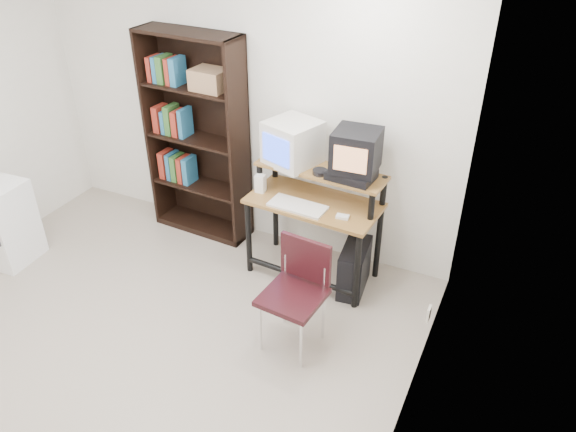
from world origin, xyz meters
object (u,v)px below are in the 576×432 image
at_px(computer_desk, 315,207).
at_px(crt_tv, 356,151).
at_px(pc_tower, 354,268).
at_px(bookshelf, 198,135).
at_px(mini_fridge, 3,223).
at_px(school_chair, 297,284).
at_px(crt_monitor, 293,143).

bearing_deg(computer_desk, crt_tv, 18.34).
height_order(pc_tower, bookshelf, bookshelf).
distance_m(crt_tv, mini_fridge, 3.20).
height_order(computer_desk, school_chair, computer_desk).
xyz_separation_m(computer_desk, mini_fridge, (-2.60, -0.99, -0.30)).
xyz_separation_m(crt_tv, mini_fridge, (-2.90, -1.07, -0.84)).
bearing_deg(crt_tv, crt_monitor, 171.87).
height_order(crt_monitor, mini_fridge, crt_monitor).
distance_m(crt_monitor, pc_tower, 1.16).
relative_size(pc_tower, mini_fridge, 0.60).
relative_size(computer_desk, crt_monitor, 2.30).
bearing_deg(mini_fridge, pc_tower, 13.56).
bearing_deg(school_chair, computer_desk, 110.00).
height_order(crt_monitor, bookshelf, bookshelf).
xyz_separation_m(school_chair, bookshelf, (-1.49, 1.06, 0.46)).
distance_m(computer_desk, crt_monitor, 0.56).
bearing_deg(computer_desk, mini_fridge, -155.52).
height_order(computer_desk, crt_monitor, crt_monitor).
relative_size(crt_monitor, crt_tv, 1.32).
bearing_deg(mini_fridge, crt_tv, 16.56).
bearing_deg(crt_tv, mini_fridge, -163.78).
xyz_separation_m(crt_tv, school_chair, (-0.09, -0.89, -0.70)).
height_order(pc_tower, mini_fridge, mini_fridge).
xyz_separation_m(computer_desk, bookshelf, (-1.28, 0.24, 0.31)).
relative_size(school_chair, bookshelf, 0.44).
bearing_deg(crt_monitor, school_chair, -44.51).
distance_m(computer_desk, pc_tower, 0.61).
xyz_separation_m(computer_desk, crt_tv, (0.30, 0.08, 0.54)).
relative_size(bookshelf, mini_fridge, 2.55).
height_order(crt_monitor, pc_tower, crt_monitor).
height_order(computer_desk, crt_tv, crt_tv).
distance_m(pc_tower, school_chair, 0.84).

